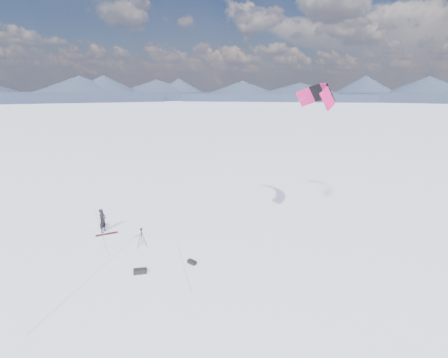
% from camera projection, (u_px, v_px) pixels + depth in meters
% --- Properties ---
extents(ground, '(1800.00, 1800.00, 0.00)m').
position_uv_depth(ground, '(122.00, 255.00, 21.73)').
color(ground, white).
extents(horizon_hills, '(704.00, 704.00, 9.90)m').
position_uv_depth(horizon_hills, '(116.00, 194.00, 20.59)').
color(horizon_hills, black).
rests_on(horizon_hills, ground).
extents(snow_tracks, '(14.76, 10.25, 0.01)m').
position_uv_depth(snow_tracks, '(110.00, 256.00, 21.50)').
color(snow_tracks, silver).
rests_on(snow_tracks, ground).
extents(snowkiter, '(0.49, 0.71, 1.89)m').
position_uv_depth(snowkiter, '(104.00, 232.00, 25.20)').
color(snowkiter, black).
rests_on(snowkiter, ground).
extents(snowboard, '(1.49, 1.18, 0.04)m').
position_uv_depth(snowboard, '(107.00, 234.00, 24.78)').
color(snowboard, maroon).
rests_on(snowboard, ground).
extents(tripod, '(0.64, 0.72, 1.41)m').
position_uv_depth(tripod, '(142.00, 235.00, 22.56)').
color(tripod, black).
rests_on(tripod, ground).
extents(gear_bag_a, '(0.85, 0.61, 0.34)m').
position_uv_depth(gear_bag_a, '(140.00, 271.00, 19.48)').
color(gear_bag_a, black).
rests_on(gear_bag_a, ground).
extents(gear_bag_b, '(0.67, 0.56, 0.28)m').
position_uv_depth(gear_bag_b, '(192.00, 262.00, 20.56)').
color(gear_bag_b, black).
rests_on(gear_bag_b, ground).
extents(power_kite, '(17.11, 6.49, 9.98)m').
position_uv_depth(power_kite, '(319.00, 96.00, 23.30)').
color(power_kite, '#CE155D').
rests_on(power_kite, ground).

